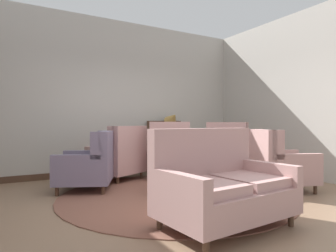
{
  "coord_description": "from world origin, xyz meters",
  "views": [
    {
      "loc": [
        -2.33,
        -3.51,
        1.09
      ],
      "look_at": [
        -0.09,
        0.39,
        1.05
      ],
      "focal_mm": 31.88,
      "sensor_mm": 36.0,
      "label": 1
    }
  ],
  "objects_px": {
    "armchair_beside_settee": "(278,165)",
    "armchair_far_left": "(119,157)",
    "side_table": "(225,157)",
    "settee": "(222,187)",
    "gramophone": "(172,120)",
    "armchair_near_sideboard": "(90,165)",
    "armchair_foreground_right": "(230,154)",
    "armchair_near_window": "(169,155)",
    "coffee_table": "(181,170)",
    "sideboard": "(168,148)",
    "porcelain_vase": "(186,156)"
  },
  "relations": [
    {
      "from": "sideboard",
      "to": "gramophone",
      "type": "xyz_separation_m",
      "value": [
        0.05,
        -0.09,
        0.63
      ]
    },
    {
      "from": "porcelain_vase",
      "to": "armchair_foreground_right",
      "type": "relative_size",
      "value": 0.28
    },
    {
      "from": "armchair_beside_settee",
      "to": "armchair_near_window",
      "type": "relative_size",
      "value": 0.99
    },
    {
      "from": "side_table",
      "to": "gramophone",
      "type": "height_order",
      "value": "gramophone"
    },
    {
      "from": "armchair_near_window",
      "to": "armchair_far_left",
      "type": "bearing_deg",
      "value": 3.87
    },
    {
      "from": "armchair_far_left",
      "to": "porcelain_vase",
      "type": "bearing_deg",
      "value": 80.94
    },
    {
      "from": "coffee_table",
      "to": "armchair_far_left",
      "type": "relative_size",
      "value": 0.76
    },
    {
      "from": "porcelain_vase",
      "to": "armchair_beside_settee",
      "type": "bearing_deg",
      "value": -23.08
    },
    {
      "from": "coffee_table",
      "to": "armchair_far_left",
      "type": "xyz_separation_m",
      "value": [
        -0.44,
        1.52,
        0.08
      ]
    },
    {
      "from": "armchair_foreground_right",
      "to": "armchair_near_window",
      "type": "bearing_deg",
      "value": 30.21
    },
    {
      "from": "armchair_near_sideboard",
      "to": "armchair_foreground_right",
      "type": "distance_m",
      "value": 2.74
    },
    {
      "from": "armchair_far_left",
      "to": "side_table",
      "type": "distance_m",
      "value": 2.13
    },
    {
      "from": "armchair_beside_settee",
      "to": "armchair_near_sideboard",
      "type": "relative_size",
      "value": 0.99
    },
    {
      "from": "coffee_table",
      "to": "sideboard",
      "type": "relative_size",
      "value": 0.75
    },
    {
      "from": "armchair_beside_settee",
      "to": "armchair_far_left",
      "type": "xyz_separation_m",
      "value": [
        -1.89,
        2.14,
        0.01
      ]
    },
    {
      "from": "side_table",
      "to": "armchair_foreground_right",
      "type": "bearing_deg",
      "value": -96.5
    },
    {
      "from": "armchair_far_left",
      "to": "side_table",
      "type": "height_order",
      "value": "armchair_far_left"
    },
    {
      "from": "settee",
      "to": "sideboard",
      "type": "bearing_deg",
      "value": 64.21
    },
    {
      "from": "armchair_far_left",
      "to": "side_table",
      "type": "xyz_separation_m",
      "value": [
        2.0,
        -0.74,
        -0.03
      ]
    },
    {
      "from": "armchair_beside_settee",
      "to": "settee",
      "type": "bearing_deg",
      "value": 135.45
    },
    {
      "from": "coffee_table",
      "to": "armchair_beside_settee",
      "type": "xyz_separation_m",
      "value": [
        1.45,
        -0.63,
        0.06
      ]
    },
    {
      "from": "armchair_beside_settee",
      "to": "armchair_far_left",
      "type": "distance_m",
      "value": 2.86
    },
    {
      "from": "armchair_near_sideboard",
      "to": "sideboard",
      "type": "height_order",
      "value": "sideboard"
    },
    {
      "from": "armchair_foreground_right",
      "to": "side_table",
      "type": "bearing_deg",
      "value": -40.84
    },
    {
      "from": "armchair_beside_settee",
      "to": "armchair_near_window",
      "type": "xyz_separation_m",
      "value": [
        -1.01,
        1.78,
        0.04
      ]
    },
    {
      "from": "armchair_far_left",
      "to": "armchair_near_sideboard",
      "type": "height_order",
      "value": "armchair_far_left"
    },
    {
      "from": "sideboard",
      "to": "gramophone",
      "type": "distance_m",
      "value": 0.64
    },
    {
      "from": "sideboard",
      "to": "gramophone",
      "type": "relative_size",
      "value": 2.37
    },
    {
      "from": "porcelain_vase",
      "to": "side_table",
      "type": "xyz_separation_m",
      "value": [
        1.5,
        0.81,
        -0.18
      ]
    },
    {
      "from": "armchair_near_sideboard",
      "to": "gramophone",
      "type": "relative_size",
      "value": 2.3
    },
    {
      "from": "armchair_near_window",
      "to": "armchair_beside_settee",
      "type": "bearing_deg",
      "value": 145.44
    },
    {
      "from": "armchair_far_left",
      "to": "gramophone",
      "type": "bearing_deg",
      "value": 168.67
    },
    {
      "from": "armchair_near_sideboard",
      "to": "gramophone",
      "type": "xyz_separation_m",
      "value": [
        2.14,
        1.0,
        0.74
      ]
    },
    {
      "from": "coffee_table",
      "to": "side_table",
      "type": "bearing_deg",
      "value": 26.53
    },
    {
      "from": "settee",
      "to": "coffee_table",
      "type": "bearing_deg",
      "value": 69.14
    },
    {
      "from": "settee",
      "to": "armchair_near_window",
      "type": "bearing_deg",
      "value": 67.04
    },
    {
      "from": "settee",
      "to": "sideboard",
      "type": "relative_size",
      "value": 1.28
    },
    {
      "from": "gramophone",
      "to": "coffee_table",
      "type": "bearing_deg",
      "value": -116.6
    },
    {
      "from": "armchair_foreground_right",
      "to": "armchair_far_left",
      "type": "bearing_deg",
      "value": 31.67
    },
    {
      "from": "sideboard",
      "to": "armchair_foreground_right",
      "type": "bearing_deg",
      "value": -65.04
    },
    {
      "from": "settee",
      "to": "side_table",
      "type": "xyz_separation_m",
      "value": [
        1.98,
        2.23,
        -0.01
      ]
    },
    {
      "from": "side_table",
      "to": "sideboard",
      "type": "xyz_separation_m",
      "value": [
        -0.65,
        1.21,
        0.12
      ]
    },
    {
      "from": "armchair_far_left",
      "to": "armchair_near_window",
      "type": "relative_size",
      "value": 1.02
    },
    {
      "from": "coffee_table",
      "to": "sideboard",
      "type": "height_order",
      "value": "sideboard"
    },
    {
      "from": "settee",
      "to": "armchair_far_left",
      "type": "height_order",
      "value": "armchair_far_left"
    },
    {
      "from": "armchair_beside_settee",
      "to": "sideboard",
      "type": "distance_m",
      "value": 2.68
    },
    {
      "from": "armchair_near_sideboard",
      "to": "sideboard",
      "type": "relative_size",
      "value": 0.97
    },
    {
      "from": "coffee_table",
      "to": "porcelain_vase",
      "type": "distance_m",
      "value": 0.23
    },
    {
      "from": "porcelain_vase",
      "to": "armchair_near_window",
      "type": "bearing_deg",
      "value": 72.14
    },
    {
      "from": "armchair_beside_settee",
      "to": "armchair_foreground_right",
      "type": "height_order",
      "value": "armchair_foreground_right"
    }
  ]
}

